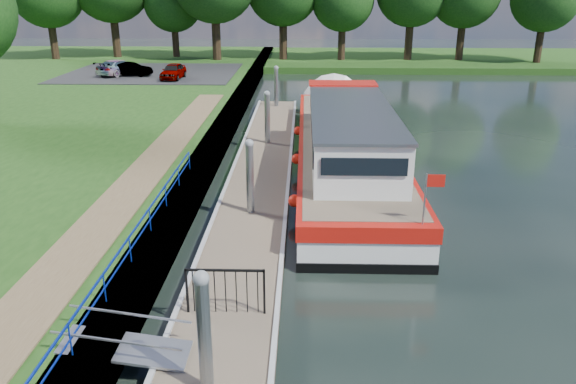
{
  "coord_description": "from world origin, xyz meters",
  "views": [
    {
      "loc": [
        1.78,
        -9.17,
        7.62
      ],
      "look_at": [
        1.29,
        7.76,
        1.4
      ],
      "focal_mm": 35.0,
      "sensor_mm": 36.0,
      "label": 1
    }
  ],
  "objects_px": {
    "car_a": "(173,71)",
    "car_b": "(131,69)",
    "barge": "(344,141)",
    "car_c": "(119,67)",
    "pontoon": "(261,176)"
  },
  "relations": [
    {
      "from": "car_a",
      "to": "car_b",
      "type": "distance_m",
      "value": 3.96
    },
    {
      "from": "barge",
      "to": "car_c",
      "type": "height_order",
      "value": "barge"
    },
    {
      "from": "barge",
      "to": "car_b",
      "type": "distance_m",
      "value": 25.98
    },
    {
      "from": "pontoon",
      "to": "car_b",
      "type": "relative_size",
      "value": 9.24
    },
    {
      "from": "pontoon",
      "to": "car_c",
      "type": "xyz_separation_m",
      "value": [
        -13.31,
        23.6,
        1.26
      ]
    },
    {
      "from": "car_a",
      "to": "pontoon",
      "type": "bearing_deg",
      "value": -65.32
    },
    {
      "from": "barge",
      "to": "car_c",
      "type": "bearing_deg",
      "value": 128.48
    },
    {
      "from": "pontoon",
      "to": "car_a",
      "type": "height_order",
      "value": "car_a"
    },
    {
      "from": "car_b",
      "to": "car_c",
      "type": "bearing_deg",
      "value": 65.64
    },
    {
      "from": "pontoon",
      "to": "car_b",
      "type": "height_order",
      "value": "car_b"
    },
    {
      "from": "car_a",
      "to": "car_b",
      "type": "bearing_deg",
      "value": 162.56
    },
    {
      "from": "pontoon",
      "to": "car_a",
      "type": "xyz_separation_m",
      "value": [
        -8.42,
        21.62,
        1.25
      ]
    },
    {
      "from": "barge",
      "to": "car_c",
      "type": "distance_m",
      "value": 27.16
    },
    {
      "from": "barge",
      "to": "car_c",
      "type": "xyz_separation_m",
      "value": [
        -16.9,
        21.26,
        0.36
      ]
    },
    {
      "from": "barge",
      "to": "car_b",
      "type": "bearing_deg",
      "value": 127.21
    }
  ]
}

